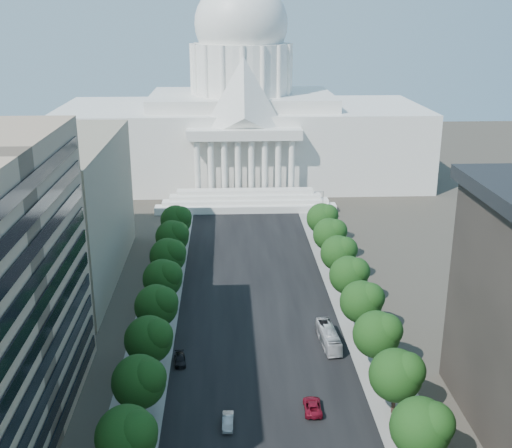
{
  "coord_description": "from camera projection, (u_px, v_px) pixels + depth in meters",
  "views": [
    {
      "loc": [
        -5.42,
        -29.98,
        54.95
      ],
      "look_at": [
        0.08,
        86.16,
        16.23
      ],
      "focal_mm": 45.0,
      "sensor_mm": 36.0,
      "label": 1
    }
  ],
  "objects": [
    {
      "name": "car_silver",
      "position": [
        228.0,
        422.0,
        89.07
      ],
      "size": [
        1.66,
        4.39,
        1.43
      ],
      "primitive_type": "imported",
      "rotation": [
        0.0,
        0.0,
        -0.03
      ],
      "color": "#96999D",
      "rests_on": "ground"
    },
    {
      "name": "tree_r_j",
      "position": [
        323.0,
        217.0,
        158.34
      ],
      "size": [
        7.79,
        7.6,
        9.97
      ],
      "color": "#33261C",
      "rests_on": "ground"
    },
    {
      "name": "car_dark_b",
      "position": [
        180.0,
        360.0,
        105.0
      ],
      "size": [
        2.29,
        4.6,
        1.28
      ],
      "primitive_type": "imported",
      "rotation": [
        0.0,
        0.0,
        0.11
      ],
      "color": "black",
      "rests_on": "ground"
    },
    {
      "name": "streetlight_e",
      "position": [
        336.0,
        233.0,
        149.32
      ],
      "size": [
        2.61,
        0.44,
        9.0
      ],
      "color": "gray",
      "rests_on": "ground"
    },
    {
      "name": "office_block_left_far",
      "position": [
        23.0,
        212.0,
        133.89
      ],
      "size": [
        38.0,
        52.0,
        30.0
      ],
      "primitive_type": "cube",
      "color": "gray",
      "rests_on": "ground"
    },
    {
      "name": "road_asphalt",
      "position": [
        255.0,
        293.0,
        131.31
      ],
      "size": [
        30.0,
        260.0,
        0.01
      ],
      "primitive_type": "cube",
      "color": "black",
      "rests_on": "ground"
    },
    {
      "name": "streetlight_b",
      "position": [
        438.0,
        434.0,
        78.24
      ],
      "size": [
        2.61,
        0.44,
        9.0
      ],
      "color": "gray",
      "rests_on": "ground"
    },
    {
      "name": "car_red",
      "position": [
        313.0,
        406.0,
        92.46
      ],
      "size": [
        2.66,
        5.48,
        1.5
      ],
      "primitive_type": "imported",
      "rotation": [
        0.0,
        0.0,
        3.11
      ],
      "color": "maroon",
      "rests_on": "ground"
    },
    {
      "name": "tree_l_j",
      "position": [
        177.0,
        220.0,
        156.73
      ],
      "size": [
        7.79,
        7.6,
        9.97
      ],
      "color": "#33261C",
      "rests_on": "ground"
    },
    {
      "name": "sidewalk_left",
      "position": [
        162.0,
        295.0,
        130.46
      ],
      "size": [
        8.0,
        260.0,
        0.02
      ],
      "primitive_type": "cube",
      "color": "gray",
      "rests_on": "ground"
    },
    {
      "name": "tree_r_c",
      "position": [
        424.0,
        426.0,
        78.73
      ],
      "size": [
        7.79,
        7.6,
        9.97
      ],
      "color": "#33261C",
      "rests_on": "ground"
    },
    {
      "name": "tree_l_c",
      "position": [
        129.0,
        435.0,
        77.12
      ],
      "size": [
        7.79,
        7.6,
        9.97
      ],
      "color": "#33261C",
      "rests_on": "ground"
    },
    {
      "name": "tree_r_i",
      "position": [
        331.0,
        233.0,
        146.97
      ],
      "size": [
        7.79,
        7.6,
        9.97
      ],
      "color": "#33261C",
      "rests_on": "ground"
    },
    {
      "name": "tree_r_f",
      "position": [
        363.0,
        301.0,
        112.85
      ],
      "size": [
        7.79,
        7.6,
        9.97
      ],
      "color": "#33261C",
      "rests_on": "ground"
    },
    {
      "name": "streetlight_f",
      "position": [
        321.0,
        202.0,
        173.01
      ],
      "size": [
        2.61,
        0.44,
        9.0
      ],
      "color": "gray",
      "rests_on": "ground"
    },
    {
      "name": "tree_l_e",
      "position": [
        150.0,
        338.0,
        99.86
      ],
      "size": [
        7.79,
        7.6,
        9.97
      ],
      "color": "#33261C",
      "rests_on": "ground"
    },
    {
      "name": "tree_l_g",
      "position": [
        164.0,
        278.0,
        122.61
      ],
      "size": [
        7.79,
        7.6,
        9.97
      ],
      "color": "#33261C",
      "rests_on": "ground"
    },
    {
      "name": "capitol",
      "position": [
        242.0,
        121.0,
        214.92
      ],
      "size": [
        120.0,
        56.0,
        73.0
      ],
      "color": "white",
      "rests_on": "ground"
    },
    {
      "name": "tree_l_d",
      "position": [
        141.0,
        381.0,
        88.49
      ],
      "size": [
        7.79,
        7.6,
        9.97
      ],
      "color": "#33261C",
      "rests_on": "ground"
    },
    {
      "name": "tree_r_g",
      "position": [
        351.0,
        274.0,
        124.22
      ],
      "size": [
        7.79,
        7.6,
        9.97
      ],
      "color": "#33261C",
      "rests_on": "ground"
    },
    {
      "name": "tree_l_f",
      "position": [
        158.0,
        305.0,
        111.24
      ],
      "size": [
        7.79,
        7.6,
        9.97
      ],
      "color": "#33261C",
      "rests_on": "ground"
    },
    {
      "name": "tree_r_d",
      "position": [
        398.0,
        374.0,
        90.1
      ],
      "size": [
        7.79,
        7.6,
        9.97
      ],
      "color": "#33261C",
      "rests_on": "ground"
    },
    {
      "name": "tree_r_e",
      "position": [
        379.0,
        333.0,
        101.48
      ],
      "size": [
        7.79,
        7.6,
        9.97
      ],
      "color": "#33261C",
      "rests_on": "ground"
    },
    {
      "name": "streetlight_d",
      "position": [
        357.0,
        275.0,
        125.62
      ],
      "size": [
        2.61,
        0.44,
        9.0
      ],
      "color": "gray",
      "rests_on": "ground"
    },
    {
      "name": "city_bus",
      "position": [
        329.0,
        337.0,
        110.66
      ],
      "size": [
        3.17,
        10.74,
        2.95
      ],
      "primitive_type": "imported",
      "rotation": [
        0.0,
        0.0,
        0.07
      ],
      "color": "silver",
      "rests_on": "ground"
    },
    {
      "name": "sidewalk_right",
      "position": [
        347.0,
        291.0,
        132.16
      ],
      "size": [
        8.0,
        260.0,
        0.02
      ],
      "primitive_type": "cube",
      "color": "gray",
      "rests_on": "ground"
    },
    {
      "name": "streetlight_c",
      "position": [
        388.0,
        336.0,
        101.93
      ],
      "size": [
        2.61,
        0.44,
        9.0
      ],
      "color": "gray",
      "rests_on": "ground"
    },
    {
      "name": "tree_l_h",
      "position": [
        169.0,
        255.0,
        133.98
      ],
      "size": [
        7.79,
        7.6,
        9.97
      ],
      "color": "#33261C",
      "rests_on": "ground"
    },
    {
      "name": "tree_r_h",
      "position": [
        340.0,
        252.0,
        135.59
      ],
      "size": [
        7.79,
        7.6,
        9.97
      ],
      "color": "#33261C",
      "rests_on": "ground"
    },
    {
      "name": "tree_l_i",
      "position": [
        173.0,
        236.0,
        145.35
      ],
      "size": [
        7.79,
        7.6,
        9.97
      ],
      "color": "#33261C",
      "rests_on": "ground"
    }
  ]
}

